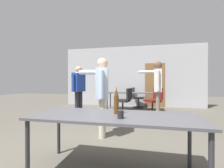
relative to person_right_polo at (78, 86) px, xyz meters
name	(u,v)px	position (x,y,z in m)	size (l,w,h in m)	color
back_wall	(132,76)	(1.66, 2.45, 0.41)	(6.66, 0.12, 2.89)	#BCBCC1
conference_table_near	(114,120)	(1.87, -3.01, -0.36)	(2.06, 0.78, 0.73)	#4C4C51
conference_table_far	(132,94)	(1.77, 1.42, -0.36)	(2.15, 0.73, 0.73)	#4C4C51
person_right_polo	(78,86)	(0.00, 0.00, 0.00)	(0.74, 0.79, 1.71)	#28282D
person_near_casual	(102,89)	(1.36, -1.80, -0.03)	(0.85, 0.63, 1.66)	beige
person_left_plaid	(157,84)	(2.64, -0.17, 0.07)	(0.78, 0.63, 1.78)	slate
office_chair_near_pushed	(125,102)	(1.54, 0.65, -0.59)	(0.62, 0.57, 0.93)	black
office_chair_side_rolled	(154,102)	(2.59, 0.73, -0.58)	(0.69, 0.68, 0.95)	black
office_chair_far_left	(137,98)	(1.92, 2.06, -0.61)	(0.60, 0.54, 0.91)	black
beer_bottle	(116,101)	(1.89, -2.93, -0.13)	(0.07, 0.07, 0.35)	#563314
drink_cup	(121,114)	(1.98, -3.17, -0.25)	(0.07, 0.07, 0.09)	#232328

